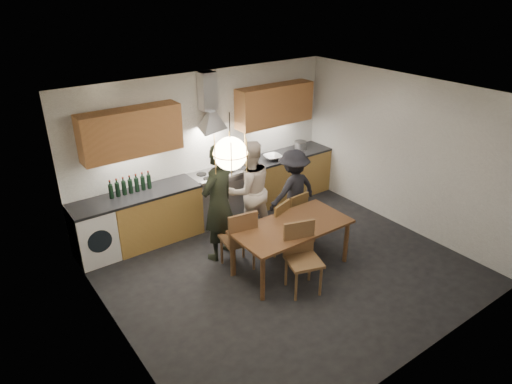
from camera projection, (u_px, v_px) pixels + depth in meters
ground at (286, 269)px, 6.87m from camera, size 5.00×5.00×0.00m
room_shell at (289, 163)px, 6.14m from camera, size 5.02×4.52×2.61m
counter_run at (218, 196)px, 8.11m from camera, size 5.00×0.62×0.90m
range_stove at (217, 197)px, 8.10m from camera, size 0.90×0.60×0.92m
wall_fixtures at (210, 117)px, 7.57m from camera, size 4.30×0.54×1.10m
pendant_lamp at (230, 154)px, 5.36m from camera, size 0.43×0.43×0.70m
dining_table at (292, 231)px, 6.62m from camera, size 1.73×0.87×0.73m
chair_back_left at (240, 237)px, 6.61m from camera, size 0.51×0.51×0.99m
chair_back_mid at (277, 223)px, 7.10m from camera, size 0.50×0.50×0.88m
chair_back_right at (295, 212)px, 7.49m from camera, size 0.39×0.39×0.83m
chair_front at (301, 252)px, 6.24m from camera, size 0.56×0.56×0.99m
person_left at (218, 203)px, 6.82m from camera, size 0.78×0.65×1.84m
person_mid at (249, 190)px, 7.40m from camera, size 0.87×0.71×1.68m
person_right at (293, 190)px, 7.70m from camera, size 0.94×0.55×1.43m
mixing_bowl at (272, 157)px, 8.47m from camera, size 0.36×0.36×0.08m
stock_pot at (300, 145)px, 8.95m from camera, size 0.25×0.25×0.15m
wine_bottles at (130, 184)px, 7.11m from camera, size 0.69×0.07×0.29m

